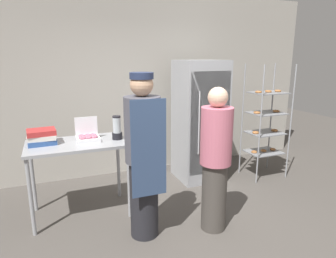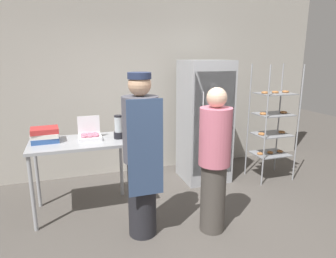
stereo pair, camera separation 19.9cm
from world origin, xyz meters
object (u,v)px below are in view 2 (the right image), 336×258
at_px(baking_rack, 273,124).
at_px(person_customer, 214,161).
at_px(binder_stack, 45,135).
at_px(person_baker, 141,155).
at_px(refrigerator, 205,121).
at_px(donut_box, 90,136).
at_px(blender_pitcher, 119,128).

xyz_separation_m(baking_rack, person_customer, (-1.55, -1.07, -0.07)).
xyz_separation_m(baking_rack, binder_stack, (-3.30, -0.09, 0.12)).
height_order(baking_rack, person_baker, baking_rack).
bearing_deg(refrigerator, donut_box, -164.68).
distance_m(donut_box, person_baker, 0.88).
height_order(refrigerator, person_customer, refrigerator).
bearing_deg(donut_box, refrigerator, 15.32).
xyz_separation_m(refrigerator, person_baker, (-1.30, -1.23, -0.01)).
bearing_deg(baking_rack, binder_stack, -178.45).
xyz_separation_m(refrigerator, baking_rack, (1.02, -0.32, -0.04)).
relative_size(baking_rack, binder_stack, 5.50).
distance_m(refrigerator, person_customer, 1.49).
bearing_deg(refrigerator, binder_stack, -169.85).
bearing_deg(binder_stack, donut_box, -8.41).
distance_m(blender_pitcher, person_baker, 0.72).
bearing_deg(blender_pitcher, refrigerator, 20.32).
height_order(person_baker, person_customer, person_baker).
relative_size(person_baker, person_customer, 1.09).
bearing_deg(baking_rack, donut_box, -176.60).
bearing_deg(refrigerator, person_customer, -110.90).
relative_size(blender_pitcher, person_baker, 0.17).
relative_size(baking_rack, blender_pitcher, 6.17).
bearing_deg(donut_box, blender_pitcher, -6.84).
xyz_separation_m(baking_rack, person_baker, (-2.32, -0.91, 0.03)).
xyz_separation_m(baking_rack, blender_pitcher, (-2.44, -0.21, 0.16)).
height_order(refrigerator, binder_stack, refrigerator).
bearing_deg(person_customer, binder_stack, 150.62).
height_order(blender_pitcher, person_customer, person_customer).
bearing_deg(binder_stack, blender_pitcher, -7.78).
bearing_deg(blender_pitcher, binder_stack, 172.22).
relative_size(refrigerator, person_customer, 1.15).
distance_m(refrigerator, blender_pitcher, 1.52).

